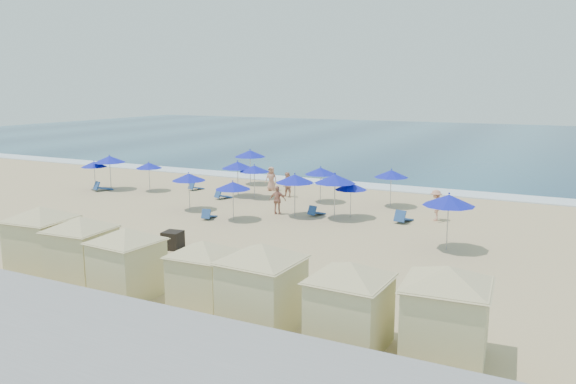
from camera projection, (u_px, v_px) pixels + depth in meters
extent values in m
plane|color=tan|center=(227.00, 229.00, 29.45)|extent=(160.00, 160.00, 0.00)
cube|color=navy|center=(444.00, 140.00, 77.67)|extent=(160.00, 80.00, 0.06)
cube|color=white|center=(338.00, 183.00, 43.03)|extent=(160.00, 2.50, 0.08)
cube|color=gray|center=(5.00, 302.00, 17.95)|extent=(160.00, 2.20, 1.10)
cube|color=black|center=(173.00, 240.00, 25.77)|extent=(0.92, 0.92, 0.82)
cube|color=beige|center=(43.00, 245.00, 22.60)|extent=(2.31, 2.31, 2.13)
cube|color=tan|center=(41.00, 219.00, 22.40)|extent=(2.43, 2.43, 0.09)
pyramid|color=tan|center=(39.00, 206.00, 22.30)|extent=(4.65, 4.65, 0.53)
cube|color=beige|center=(82.00, 255.00, 21.44)|extent=(2.16, 2.16, 2.02)
cube|color=tan|center=(80.00, 229.00, 21.26)|extent=(2.27, 2.27, 0.08)
pyramid|color=tan|center=(79.00, 216.00, 21.16)|extent=(4.42, 4.42, 0.51)
cube|color=beige|center=(127.00, 268.00, 19.90)|extent=(2.16, 2.16, 2.00)
cube|color=tan|center=(126.00, 241.00, 19.71)|extent=(2.26, 2.26, 0.08)
pyramid|color=tan|center=(125.00, 227.00, 19.62)|extent=(4.36, 4.36, 0.50)
cube|color=beige|center=(204.00, 280.00, 18.88)|extent=(1.93, 1.93, 1.85)
cube|color=tan|center=(203.00, 254.00, 18.71)|extent=(2.03, 2.03, 0.07)
pyramid|color=tan|center=(203.00, 241.00, 18.62)|extent=(4.05, 4.05, 0.46)
cube|color=beige|center=(262.00, 293.00, 17.33)|extent=(2.23, 2.23, 2.13)
cube|color=tan|center=(262.00, 260.00, 17.14)|extent=(2.34, 2.34, 0.09)
pyramid|color=tan|center=(262.00, 243.00, 17.04)|extent=(4.66, 4.66, 0.53)
cube|color=beige|center=(350.00, 313.00, 15.97)|extent=(2.10, 2.10, 2.02)
cube|color=tan|center=(350.00, 279.00, 15.78)|extent=(2.21, 2.21, 0.08)
pyramid|color=tan|center=(351.00, 262.00, 15.69)|extent=(4.42, 4.42, 0.50)
cube|color=beige|center=(445.00, 322.00, 15.18)|extent=(2.28, 2.28, 2.13)
cube|color=tan|center=(447.00, 285.00, 14.98)|extent=(2.39, 2.39, 0.09)
pyramid|color=tan|center=(449.00, 266.00, 14.89)|extent=(4.66, 4.66, 0.53)
cylinder|color=#A5A8AD|center=(95.00, 178.00, 40.69)|extent=(0.04, 0.04, 1.68)
cone|color=#0F18AD|center=(94.00, 164.00, 40.51)|extent=(1.85, 1.85, 0.40)
sphere|color=#0F18AD|center=(94.00, 161.00, 40.46)|extent=(0.07, 0.07, 0.07)
cylinder|color=#A5A8AD|center=(111.00, 176.00, 40.52)|extent=(0.05, 0.05, 2.03)
cone|color=#0F18AD|center=(110.00, 159.00, 40.29)|extent=(2.24, 2.24, 0.48)
sphere|color=#0F18AD|center=(109.00, 155.00, 40.24)|extent=(0.09, 0.09, 0.09)
cylinder|color=#A5A8AD|center=(149.00, 179.00, 39.99)|extent=(0.04, 0.04, 1.69)
cone|color=#0F18AD|center=(149.00, 165.00, 39.80)|extent=(1.86, 1.86, 0.40)
sphere|color=#0F18AD|center=(149.00, 162.00, 39.76)|extent=(0.07, 0.07, 0.07)
cylinder|color=#A5A8AD|center=(189.00, 195.00, 33.80)|extent=(0.05, 0.05, 1.85)
cone|color=#0F18AD|center=(189.00, 177.00, 33.60)|extent=(2.04, 2.04, 0.44)
sphere|color=#0F18AD|center=(189.00, 173.00, 33.55)|extent=(0.08, 0.08, 0.08)
cylinder|color=#A5A8AD|center=(254.00, 185.00, 37.44)|extent=(0.05, 0.05, 1.82)
cone|color=#0F18AD|center=(254.00, 169.00, 37.24)|extent=(2.02, 2.02, 0.43)
sphere|color=#0F18AD|center=(254.00, 165.00, 37.19)|extent=(0.08, 0.08, 0.08)
cylinder|color=#A5A8AD|center=(238.00, 182.00, 38.03)|extent=(0.05, 0.05, 1.96)
cone|color=#0F18AD|center=(238.00, 165.00, 37.81)|extent=(2.17, 2.17, 0.46)
sphere|color=#0F18AD|center=(238.00, 161.00, 37.76)|extent=(0.08, 0.08, 0.08)
cylinder|color=#A5A8AD|center=(233.00, 204.00, 31.25)|extent=(0.05, 0.05, 1.79)
cone|color=#0F18AD|center=(233.00, 186.00, 31.06)|extent=(1.98, 1.98, 0.42)
sphere|color=#0F18AD|center=(233.00, 181.00, 31.01)|extent=(0.08, 0.08, 0.08)
cylinder|color=#A5A8AD|center=(320.00, 188.00, 36.09)|extent=(0.05, 0.05, 1.86)
cone|color=#0F18AD|center=(321.00, 171.00, 35.89)|extent=(2.06, 2.06, 0.44)
sphere|color=#0F18AD|center=(321.00, 167.00, 35.84)|extent=(0.08, 0.08, 0.08)
cylinder|color=#A5A8AD|center=(335.00, 201.00, 31.49)|extent=(0.06, 0.06, 2.11)
cone|color=#0F18AD|center=(335.00, 179.00, 31.26)|extent=(2.33, 2.33, 0.50)
sphere|color=#0F18AD|center=(335.00, 173.00, 31.20)|extent=(0.09, 0.09, 0.09)
cylinder|color=#A5A8AD|center=(391.00, 192.00, 34.71)|extent=(0.05, 0.05, 1.90)
cone|color=#0F18AD|center=(391.00, 174.00, 34.50)|extent=(2.10, 2.10, 0.45)
sphere|color=#0F18AD|center=(391.00, 169.00, 34.45)|extent=(0.08, 0.08, 0.08)
cylinder|color=#A5A8AD|center=(351.00, 203.00, 31.79)|extent=(0.04, 0.04, 1.67)
cone|color=#0F18AD|center=(351.00, 186.00, 31.61)|extent=(1.84, 1.84, 0.40)
sphere|color=#0F18AD|center=(351.00, 182.00, 31.56)|extent=(0.07, 0.07, 0.07)
cylinder|color=#A5A8AD|center=(447.00, 227.00, 25.47)|extent=(0.06, 0.06, 2.13)
cone|color=#0F18AD|center=(449.00, 200.00, 25.24)|extent=(2.35, 2.35, 0.50)
sphere|color=#0F18AD|center=(449.00, 193.00, 25.18)|extent=(0.09, 0.09, 0.09)
cylinder|color=#A5A8AD|center=(250.00, 170.00, 42.76)|extent=(0.06, 0.06, 2.16)
cone|color=#0F18AD|center=(250.00, 154.00, 42.52)|extent=(2.39, 2.39, 0.51)
sphere|color=#0F18AD|center=(250.00, 149.00, 42.46)|extent=(0.09, 0.09, 0.09)
cylinder|color=#A5A8AD|center=(295.00, 199.00, 32.13)|extent=(0.05, 0.05, 2.01)
cone|color=#0F18AD|center=(295.00, 179.00, 31.91)|extent=(2.23, 2.23, 0.48)
sphere|color=#0F18AD|center=(295.00, 174.00, 31.85)|extent=(0.08, 0.08, 0.08)
cube|color=navy|center=(104.00, 188.00, 40.29)|extent=(0.98, 1.37, 0.34)
cube|color=navy|center=(97.00, 186.00, 39.90)|extent=(0.67, 0.52, 0.60)
cube|color=navy|center=(196.00, 188.00, 40.58)|extent=(0.78, 1.19, 0.30)
cube|color=navy|center=(191.00, 186.00, 40.20)|extent=(0.57, 0.42, 0.53)
cube|color=navy|center=(224.00, 196.00, 37.42)|extent=(0.94, 1.28, 0.32)
cube|color=navy|center=(218.00, 194.00, 37.07)|extent=(0.62, 0.50, 0.56)
cube|color=navy|center=(210.00, 216.00, 31.75)|extent=(0.70, 1.16, 0.30)
cube|color=navy|center=(206.00, 214.00, 31.27)|extent=(0.56, 0.38, 0.53)
cube|color=navy|center=(317.00, 213.00, 32.54)|extent=(0.77, 1.19, 0.30)
cube|color=navy|center=(312.00, 210.00, 32.16)|extent=(0.57, 0.42, 0.53)
cube|color=navy|center=(404.00, 219.00, 30.92)|extent=(0.81, 1.37, 0.36)
cube|color=navy|center=(400.00, 216.00, 30.44)|extent=(0.66, 0.45, 0.63)
imported|color=tan|center=(288.00, 185.00, 37.77)|extent=(0.87, 0.70, 1.69)
imported|color=tan|center=(278.00, 200.00, 32.70)|extent=(1.05, 0.64, 1.67)
imported|color=tan|center=(436.00, 205.00, 31.13)|extent=(0.90, 1.25, 1.74)
imported|color=tan|center=(271.00, 179.00, 40.18)|extent=(0.90, 0.64, 1.72)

